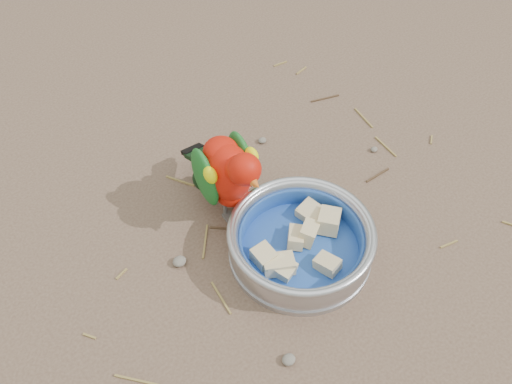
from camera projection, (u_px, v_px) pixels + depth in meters
ground at (322, 263)px, 0.90m from camera, size 60.00×60.00×0.00m
food_bowl at (300, 251)px, 0.91m from camera, size 0.23×0.23×0.02m
bowl_wall at (301, 239)px, 0.88m from camera, size 0.23×0.23×0.04m
fruit_wedges at (301, 242)px, 0.89m from camera, size 0.14×0.14×0.03m
lory_parrot at (228, 178)px, 0.91m from camera, size 0.11×0.21×0.16m
ground_debris at (300, 223)px, 0.95m from camera, size 0.90×0.80×0.01m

